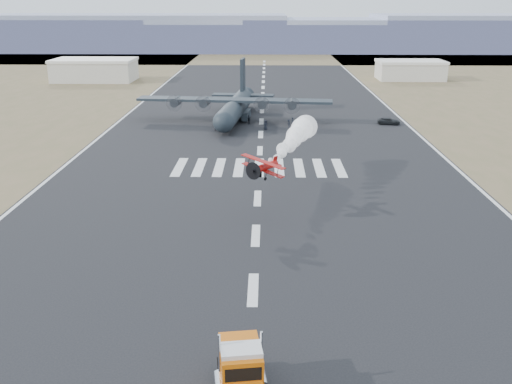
{
  "coord_description": "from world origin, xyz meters",
  "views": [
    {
      "loc": [
        1.1,
        -32.18,
        23.93
      ],
      "look_at": [
        -0.02,
        26.66,
        4.0
      ],
      "focal_mm": 40.0,
      "sensor_mm": 36.0,
      "label": 1
    }
  ],
  "objects_px": {
    "hangar_left": "(95,70)",
    "support_vehicle": "(389,121)",
    "hangar_right": "(410,70)",
    "crew_b": "(216,126)",
    "semi_truck": "(241,373)",
    "crew_c": "(289,123)",
    "crew_a": "(293,122)",
    "crew_g": "(227,127)",
    "crew_e": "(266,125)",
    "crew_f": "(234,120)",
    "aerobatic_biplane": "(264,167)",
    "crew_d": "(249,120)",
    "transport_aircraft": "(236,106)",
    "crew_h": "(228,122)"
  },
  "relations": [
    {
      "from": "semi_truck",
      "to": "crew_g",
      "type": "bearing_deg",
      "value": 86.37
    },
    {
      "from": "crew_c",
      "to": "crew_g",
      "type": "distance_m",
      "value": 12.37
    },
    {
      "from": "hangar_left",
      "to": "crew_e",
      "type": "relative_size",
      "value": 13.13
    },
    {
      "from": "crew_g",
      "to": "crew_d",
      "type": "bearing_deg",
      "value": 51.75
    },
    {
      "from": "crew_c",
      "to": "crew_f",
      "type": "relative_size",
      "value": 0.87
    },
    {
      "from": "hangar_right",
      "to": "crew_f",
      "type": "distance_m",
      "value": 86.33
    },
    {
      "from": "support_vehicle",
      "to": "crew_a",
      "type": "relative_size",
      "value": 2.64
    },
    {
      "from": "support_vehicle",
      "to": "crew_g",
      "type": "bearing_deg",
      "value": 112.92
    },
    {
      "from": "crew_a",
      "to": "crew_e",
      "type": "relative_size",
      "value": 0.92
    },
    {
      "from": "hangar_right",
      "to": "crew_g",
      "type": "height_order",
      "value": "hangar_right"
    },
    {
      "from": "hangar_left",
      "to": "semi_truck",
      "type": "bearing_deg",
      "value": -70.67
    },
    {
      "from": "crew_d",
      "to": "aerobatic_biplane",
      "type": "bearing_deg",
      "value": -25.13
    },
    {
      "from": "crew_a",
      "to": "crew_c",
      "type": "distance_m",
      "value": 1.56
    },
    {
      "from": "crew_h",
      "to": "crew_e",
      "type": "bearing_deg",
      "value": 63.53
    },
    {
      "from": "hangar_left",
      "to": "support_vehicle",
      "type": "xyz_separation_m",
      "value": [
        77.73,
        -63.34,
        -2.78
      ]
    },
    {
      "from": "aerobatic_biplane",
      "to": "transport_aircraft",
      "type": "bearing_deg",
      "value": 112.5
    },
    {
      "from": "hangar_left",
      "to": "hangar_right",
      "type": "height_order",
      "value": "hangar_left"
    },
    {
      "from": "crew_e",
      "to": "crew_f",
      "type": "xyz_separation_m",
      "value": [
        -6.36,
        4.5,
        -0.04
      ]
    },
    {
      "from": "crew_b",
      "to": "crew_f",
      "type": "xyz_separation_m",
      "value": [
        3.26,
        5.49,
        -0.02
      ]
    },
    {
      "from": "crew_h",
      "to": "semi_truck",
      "type": "bearing_deg",
      "value": -1.96
    },
    {
      "from": "hangar_right",
      "to": "crew_b",
      "type": "relative_size",
      "value": 11.24
    },
    {
      "from": "support_vehicle",
      "to": "crew_g",
      "type": "relative_size",
      "value": 2.79
    },
    {
      "from": "hangar_left",
      "to": "crew_g",
      "type": "distance_m",
      "value": 83.74
    },
    {
      "from": "transport_aircraft",
      "to": "crew_f",
      "type": "distance_m",
      "value": 5.31
    },
    {
      "from": "hangar_left",
      "to": "crew_d",
      "type": "bearing_deg",
      "value": -52.18
    },
    {
      "from": "crew_e",
      "to": "crew_h",
      "type": "xyz_separation_m",
      "value": [
        -7.44,
        2.73,
        -0.05
      ]
    },
    {
      "from": "aerobatic_biplane",
      "to": "crew_e",
      "type": "relative_size",
      "value": 2.92
    },
    {
      "from": "hangar_left",
      "to": "crew_d",
      "type": "xyz_separation_m",
      "value": [
        49.48,
        -63.73,
        -2.49
      ]
    },
    {
      "from": "transport_aircraft",
      "to": "crew_d",
      "type": "relative_size",
      "value": 21.81
    },
    {
      "from": "hangar_left",
      "to": "crew_d",
      "type": "relative_size",
      "value": 13.34
    },
    {
      "from": "hangar_left",
      "to": "crew_d",
      "type": "distance_m",
      "value": 80.72
    },
    {
      "from": "crew_e",
      "to": "crew_f",
      "type": "distance_m",
      "value": 7.79
    },
    {
      "from": "hangar_left",
      "to": "crew_f",
      "type": "bearing_deg",
      "value": -54.1
    },
    {
      "from": "crew_e",
      "to": "crew_d",
      "type": "bearing_deg",
      "value": 81.18
    },
    {
      "from": "semi_truck",
      "to": "crew_g",
      "type": "relative_size",
      "value": 5.1
    },
    {
      "from": "support_vehicle",
      "to": "aerobatic_biplane",
      "type": "bearing_deg",
      "value": 165.55
    },
    {
      "from": "crew_f",
      "to": "crew_b",
      "type": "bearing_deg",
      "value": 59.86
    },
    {
      "from": "transport_aircraft",
      "to": "crew_g",
      "type": "distance_m",
      "value": 11.05
    },
    {
      "from": "semi_truck",
      "to": "crew_c",
      "type": "relative_size",
      "value": 5.33
    },
    {
      "from": "crew_b",
      "to": "crew_c",
      "type": "bearing_deg",
      "value": -165.63
    },
    {
      "from": "aerobatic_biplane",
      "to": "support_vehicle",
      "type": "xyz_separation_m",
      "value": [
        24.86,
        52.54,
        -5.51
      ]
    },
    {
      "from": "aerobatic_biplane",
      "to": "crew_d",
      "type": "height_order",
      "value": "aerobatic_biplane"
    },
    {
      "from": "crew_c",
      "to": "crew_g",
      "type": "xyz_separation_m",
      "value": [
        -11.84,
        -3.58,
        0.04
      ]
    },
    {
      "from": "semi_truck",
      "to": "crew_d",
      "type": "distance_m",
      "value": 83.41
    },
    {
      "from": "crew_d",
      "to": "crew_g",
      "type": "relative_size",
      "value": 1.13
    },
    {
      "from": "crew_c",
      "to": "crew_g",
      "type": "relative_size",
      "value": 0.96
    },
    {
      "from": "aerobatic_biplane",
      "to": "crew_a",
      "type": "bearing_deg",
      "value": 100.08
    },
    {
      "from": "hangar_left",
      "to": "aerobatic_biplane",
      "type": "height_order",
      "value": "aerobatic_biplane"
    },
    {
      "from": "transport_aircraft",
      "to": "hangar_left",
      "type": "bearing_deg",
      "value": 133.72
    },
    {
      "from": "crew_a",
      "to": "crew_f",
      "type": "distance_m",
      "value": 11.77
    }
  ]
}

